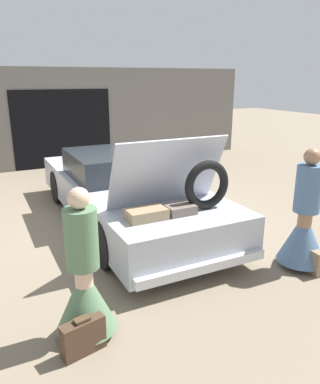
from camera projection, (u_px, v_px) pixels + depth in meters
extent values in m
plane|color=#7F705B|center=(126.00, 220.00, 6.90)|extent=(40.00, 40.00, 0.00)
cube|color=slate|center=(62.00, 118.00, 10.73)|extent=(12.00, 0.12, 2.80)
cube|color=black|center=(63.00, 129.00, 10.75)|extent=(2.80, 0.02, 2.20)
cube|color=#B2B7C6|center=(125.00, 195.00, 6.76)|extent=(1.92, 5.15, 0.59)
cube|color=#1E2328|center=(118.00, 163.00, 6.87)|extent=(1.69, 1.65, 0.45)
cylinder|color=black|center=(58.00, 187.00, 7.79)|extent=(0.18, 0.66, 0.66)
cylinder|color=black|center=(137.00, 177.00, 8.55)|extent=(0.18, 0.66, 0.66)
cylinder|color=black|center=(106.00, 244.00, 5.10)|extent=(0.18, 0.66, 0.66)
cylinder|color=black|center=(215.00, 223.00, 5.86)|extent=(0.18, 0.66, 0.66)
cube|color=silver|center=(203.00, 268.00, 4.58)|extent=(1.83, 0.10, 0.12)
cube|color=#B2B7C6|center=(167.00, 173.00, 5.12)|extent=(1.64, 0.48, 0.99)
cube|color=#9E8460|center=(147.00, 214.00, 4.77)|extent=(0.51, 0.30, 0.14)
cube|color=#75665B|center=(180.00, 209.00, 4.98)|extent=(0.38, 0.30, 0.12)
torus|color=black|center=(207.00, 185.00, 5.07)|extent=(0.68, 0.12, 0.68)
cylinder|color=beige|center=(86.00, 301.00, 3.72)|extent=(0.18, 0.18, 0.76)
cone|color=#567A56|center=(85.00, 298.00, 3.71)|extent=(0.61, 0.61, 0.68)
cylinder|color=#567A56|center=(81.00, 239.00, 3.52)|extent=(0.32, 0.32, 0.60)
sphere|color=beige|center=(79.00, 198.00, 3.41)|extent=(0.20, 0.20, 0.20)
cylinder|color=#997051|center=(302.00, 239.00, 5.10)|extent=(0.19, 0.19, 0.80)
cone|color=slate|center=(303.00, 236.00, 5.09)|extent=(0.65, 0.65, 0.72)
cylinder|color=slate|center=(309.00, 189.00, 4.89)|extent=(0.34, 0.34, 0.63)
sphere|color=#997051|center=(312.00, 157.00, 4.77)|extent=(0.22, 0.22, 0.22)
cube|color=#473323|center=(83.00, 337.00, 3.52)|extent=(0.44, 0.23, 0.35)
cube|color=#4C3823|center=(82.00, 319.00, 3.46)|extent=(0.16, 0.12, 0.02)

